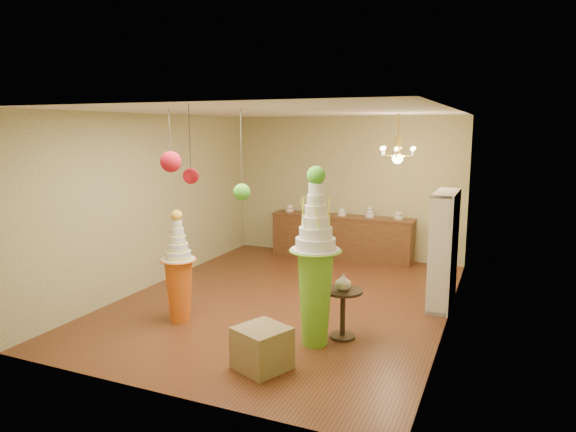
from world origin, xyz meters
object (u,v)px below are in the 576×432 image
at_px(pedestal_green, 315,275).
at_px(pedestal_orange, 179,280).
at_px(round_table, 343,307).
at_px(sideboard, 341,236).

distance_m(pedestal_green, pedestal_orange, 2.09).
height_order(pedestal_green, round_table, pedestal_green).
xyz_separation_m(sideboard, round_table, (1.28, -4.07, -0.05)).
bearing_deg(sideboard, pedestal_green, -77.02).
bearing_deg(round_table, sideboard, 107.53).
xyz_separation_m(pedestal_orange, sideboard, (1.05, 4.41, -0.14)).
distance_m(pedestal_green, sideboard, 4.54).
bearing_deg(pedestal_orange, sideboard, 76.57).
distance_m(pedestal_green, round_table, 0.65).
height_order(sideboard, round_table, sideboard).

